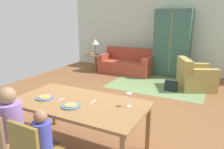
# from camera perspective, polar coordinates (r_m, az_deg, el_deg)

# --- Properties ---
(ground_plane) EXTENTS (7.07, 6.35, 0.02)m
(ground_plane) POSITION_cam_1_polar(r_m,az_deg,el_deg) (5.06, 3.31, -7.28)
(ground_plane) COLOR brown
(back_wall) EXTENTS (7.07, 0.10, 2.70)m
(back_wall) POSITION_cam_1_polar(r_m,az_deg,el_deg) (7.75, 13.51, 10.63)
(back_wall) COLOR beige
(back_wall) RESTS_ON ground_plane
(dining_table) EXTENTS (1.88, 0.99, 0.76)m
(dining_table) POSITION_cam_1_polar(r_m,az_deg,el_deg) (3.13, -8.54, -8.20)
(dining_table) COLOR olive
(dining_table) RESTS_ON ground_plane
(plate_near_man) EXTENTS (0.25, 0.25, 0.02)m
(plate_near_man) POSITION_cam_1_polar(r_m,az_deg,el_deg) (3.34, -17.08, -5.83)
(plate_near_man) COLOR #516F9E
(plate_near_man) RESTS_ON dining_table
(pizza_near_man) EXTENTS (0.17, 0.17, 0.01)m
(pizza_near_man) POSITION_cam_1_polar(r_m,az_deg,el_deg) (3.33, -17.10, -5.58)
(pizza_near_man) COLOR gold
(pizza_near_man) RESTS_ON plate_near_man
(plate_near_child) EXTENTS (0.25, 0.25, 0.02)m
(plate_near_child) POSITION_cam_1_polar(r_m,az_deg,el_deg) (2.97, -10.65, -8.05)
(plate_near_child) COLOR teal
(plate_near_child) RESTS_ON dining_table
(pizza_near_child) EXTENTS (0.17, 0.17, 0.01)m
(pizza_near_child) POSITION_cam_1_polar(r_m,az_deg,el_deg) (2.96, -10.66, -7.79)
(pizza_near_child) COLOR tan
(pizza_near_child) RESTS_ON plate_near_child
(wine_glass) EXTENTS (0.07, 0.07, 0.19)m
(wine_glass) POSITION_cam_1_polar(r_m,az_deg,el_deg) (2.89, 4.46, -5.87)
(wine_glass) COLOR silver
(wine_glass) RESTS_ON dining_table
(fork) EXTENTS (0.03, 0.15, 0.01)m
(fork) POSITION_cam_1_polar(r_m,az_deg,el_deg) (3.23, -13.20, -6.33)
(fork) COLOR silver
(fork) RESTS_ON dining_table
(knife) EXTENTS (0.03, 0.17, 0.01)m
(knife) POSITION_cam_1_polar(r_m,az_deg,el_deg) (3.09, -4.93, -7.00)
(knife) COLOR silver
(knife) RESTS_ON dining_table
(dining_chair_man) EXTENTS (0.43, 0.43, 0.87)m
(dining_chair_man) POSITION_cam_1_polar(r_m,az_deg,el_deg) (3.03, -26.68, -14.88)
(dining_chair_man) COLOR olive
(dining_chair_man) RESTS_ON ground_plane
(person_man) EXTENTS (0.30, 0.40, 1.11)m
(person_man) POSITION_cam_1_polar(r_m,az_deg,el_deg) (3.11, -24.04, -13.34)
(person_man) COLOR #2D3F45
(person_man) RESTS_ON ground_plane
(person_child) EXTENTS (0.22, 0.29, 0.92)m
(person_child) POSITION_cam_1_polar(r_m,az_deg,el_deg) (2.80, -16.93, -17.89)
(person_child) COLOR #2F4147
(person_child) RESTS_ON ground_plane
(area_rug) EXTENTS (2.60, 1.80, 0.01)m
(area_rug) POSITION_cam_1_polar(r_m,az_deg,el_deg) (6.35, 11.72, -2.66)
(area_rug) COLOR #6D8B56
(area_rug) RESTS_ON ground_plane
(couch) EXTENTS (1.75, 0.86, 0.82)m
(couch) POSITION_cam_1_polar(r_m,az_deg,el_deg) (7.49, 3.82, 2.75)
(couch) COLOR #A3402E
(couch) RESTS_ON ground_plane
(armchair) EXTENTS (1.14, 1.14, 0.82)m
(armchair) POSITION_cam_1_polar(r_m,az_deg,el_deg) (6.26, 20.69, -0.60)
(armchair) COLOR #AA914C
(armchair) RESTS_ON ground_plane
(armoire) EXTENTS (1.10, 0.59, 2.10)m
(armoire) POSITION_cam_1_polar(r_m,az_deg,el_deg) (7.32, 15.41, 7.88)
(armoire) COLOR #376052
(armoire) RESTS_ON ground_plane
(side_table) EXTENTS (0.56, 0.56, 0.58)m
(side_table) POSITION_cam_1_polar(r_m,az_deg,el_deg) (7.74, -4.29, 3.72)
(side_table) COLOR brown
(side_table) RESTS_ON ground_plane
(table_lamp) EXTENTS (0.26, 0.26, 0.54)m
(table_lamp) POSITION_cam_1_polar(r_m,az_deg,el_deg) (7.64, -4.39, 8.37)
(table_lamp) COLOR #423D39
(table_lamp) RESTS_ON side_table
(book_lower) EXTENTS (0.22, 0.16, 0.03)m
(book_lower) POSITION_cam_1_polar(r_m,az_deg,el_deg) (7.65, -2.85, 5.26)
(book_lower) COLOR maroon
(book_lower) RESTS_ON side_table
(book_upper) EXTENTS (0.22, 0.16, 0.03)m
(book_upper) POSITION_cam_1_polar(r_m,az_deg,el_deg) (7.65, -3.23, 5.47)
(book_upper) COLOR #28508A
(book_upper) RESTS_ON book_lower
(handbag) EXTENTS (0.32, 0.16, 0.26)m
(handbag) POSITION_cam_1_polar(r_m,az_deg,el_deg) (5.94, 15.13, -2.89)
(handbag) COLOR black
(handbag) RESTS_ON ground_plane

